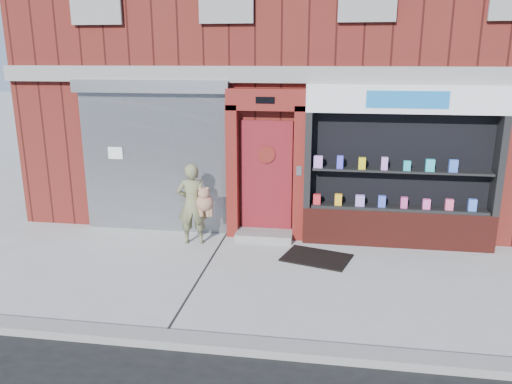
# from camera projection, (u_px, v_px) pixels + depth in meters

# --- Properties ---
(ground) EXTENTS (80.00, 80.00, 0.00)m
(ground) POSITION_uv_depth(u_px,v_px,m) (296.00, 278.00, 8.07)
(ground) COLOR #9E9E99
(ground) RESTS_ON ground
(curb) EXTENTS (60.00, 0.30, 0.12)m
(curb) POSITION_uv_depth(u_px,v_px,m) (283.00, 350.00, 6.00)
(curb) COLOR gray
(curb) RESTS_ON ground
(building) EXTENTS (12.00, 8.16, 8.00)m
(building) POSITION_uv_depth(u_px,v_px,m) (317.00, 35.00, 12.74)
(building) COLOR #5B1914
(building) RESTS_ON ground
(shutter_bay) EXTENTS (3.10, 0.30, 3.04)m
(shutter_bay) POSITION_uv_depth(u_px,v_px,m) (154.00, 148.00, 9.89)
(shutter_bay) COLOR gray
(shutter_bay) RESTS_ON ground
(red_door_bay) EXTENTS (1.52, 0.58, 2.90)m
(red_door_bay) POSITION_uv_depth(u_px,v_px,m) (266.00, 165.00, 9.57)
(red_door_bay) COLOR #5D1410
(red_door_bay) RESTS_ON ground
(pharmacy_bay) EXTENTS (3.50, 0.41, 3.00)m
(pharmacy_bay) POSITION_uv_depth(u_px,v_px,m) (400.00, 174.00, 9.18)
(pharmacy_bay) COLOR #551A14
(pharmacy_bay) RESTS_ON ground
(woman) EXTENTS (0.73, 0.46, 1.56)m
(woman) POSITION_uv_depth(u_px,v_px,m) (194.00, 203.00, 9.41)
(woman) COLOR #6E6F49
(woman) RESTS_ON ground
(doormat) EXTENTS (1.32, 1.09, 0.03)m
(doormat) POSITION_uv_depth(u_px,v_px,m) (317.00, 258.00, 8.86)
(doormat) COLOR black
(doormat) RESTS_ON ground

